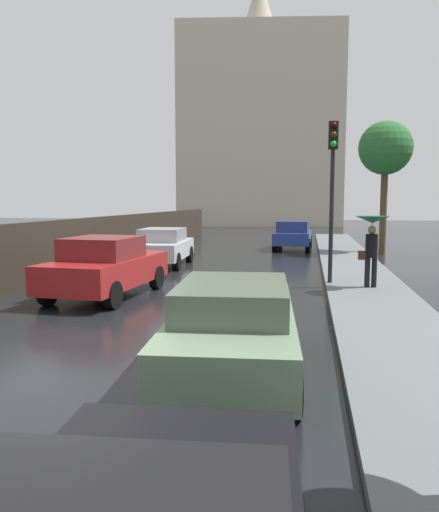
{
  "coord_description": "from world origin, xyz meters",
  "views": [
    {
      "loc": [
        3.49,
        -5.89,
        2.47
      ],
      "look_at": [
        1.35,
        6.2,
        1.11
      ],
      "focal_mm": 35.21,
      "sensor_mm": 36.0,
      "label": 1
    }
  ],
  "objects_px": {
    "car_blue_behind_camera": "(293,235)",
    "pedestrian_with_umbrella_far": "(372,233)",
    "car_red_far_ahead": "(106,267)",
    "car_green_far_lane": "(234,324)",
    "car_white_mid_road": "(163,246)",
    "street_tree_near": "(385,150)",
    "traffic_light": "(332,172)"
  },
  "relations": [
    {
      "from": "car_white_mid_road",
      "to": "traffic_light",
      "type": "bearing_deg",
      "value": 144.87
    },
    {
      "from": "car_blue_behind_camera",
      "to": "traffic_light",
      "type": "bearing_deg",
      "value": -80.81
    },
    {
      "from": "car_red_far_ahead",
      "to": "pedestrian_with_umbrella_far",
      "type": "bearing_deg",
      "value": -160.66
    },
    {
      "from": "car_green_far_lane",
      "to": "traffic_light",
      "type": "height_order",
      "value": "traffic_light"
    },
    {
      "from": "pedestrian_with_umbrella_far",
      "to": "traffic_light",
      "type": "distance_m",
      "value": 2.04
    },
    {
      "from": "car_blue_behind_camera",
      "to": "car_green_far_lane",
      "type": "bearing_deg",
      "value": -88.7
    },
    {
      "from": "car_green_far_lane",
      "to": "street_tree_near",
      "type": "relative_size",
      "value": 0.78
    },
    {
      "from": "car_red_far_ahead",
      "to": "traffic_light",
      "type": "xyz_separation_m",
      "value": [
        5.74,
        2.42,
        2.46
      ]
    },
    {
      "from": "car_green_far_lane",
      "to": "pedestrian_with_umbrella_far",
      "type": "distance_m",
      "value": 7.5
    },
    {
      "from": "car_white_mid_road",
      "to": "car_blue_behind_camera",
      "type": "height_order",
      "value": "car_blue_behind_camera"
    },
    {
      "from": "traffic_light",
      "to": "street_tree_near",
      "type": "distance_m",
      "value": 9.99
    },
    {
      "from": "car_white_mid_road",
      "to": "car_red_far_ahead",
      "type": "distance_m",
      "value": 6.23
    },
    {
      "from": "car_white_mid_road",
      "to": "car_blue_behind_camera",
      "type": "xyz_separation_m",
      "value": [
        4.67,
        7.36,
        0.01
      ]
    },
    {
      "from": "car_green_far_lane",
      "to": "pedestrian_with_umbrella_far",
      "type": "xyz_separation_m",
      "value": [
        2.69,
        6.94,
        0.88
      ]
    },
    {
      "from": "car_blue_behind_camera",
      "to": "street_tree_near",
      "type": "bearing_deg",
      "value": -19.97
    },
    {
      "from": "car_red_far_ahead",
      "to": "pedestrian_with_umbrella_far",
      "type": "distance_m",
      "value": 7.07
    },
    {
      "from": "traffic_light",
      "to": "car_red_far_ahead",
      "type": "bearing_deg",
      "value": -157.13
    },
    {
      "from": "car_red_far_ahead",
      "to": "street_tree_near",
      "type": "xyz_separation_m",
      "value": [
        8.47,
        11.91,
        3.97
      ]
    },
    {
      "from": "street_tree_near",
      "to": "car_white_mid_road",
      "type": "bearing_deg",
      "value": -147.1
    },
    {
      "from": "car_green_far_lane",
      "to": "car_blue_behind_camera",
      "type": "bearing_deg",
      "value": 84.91
    },
    {
      "from": "car_white_mid_road",
      "to": "car_red_far_ahead",
      "type": "xyz_separation_m",
      "value": [
        0.32,
        -6.22,
        0.04
      ]
    },
    {
      "from": "car_red_far_ahead",
      "to": "car_green_far_lane",
      "type": "bearing_deg",
      "value": 132.86
    },
    {
      "from": "car_white_mid_road",
      "to": "car_blue_behind_camera",
      "type": "relative_size",
      "value": 0.92
    },
    {
      "from": "car_blue_behind_camera",
      "to": "pedestrian_with_umbrella_far",
      "type": "xyz_separation_m",
      "value": [
        2.43,
        -11.74,
        0.84
      ]
    },
    {
      "from": "car_green_far_lane",
      "to": "pedestrian_with_umbrella_far",
      "type": "relative_size",
      "value": 2.44
    },
    {
      "from": "car_blue_behind_camera",
      "to": "traffic_light",
      "type": "xyz_separation_m",
      "value": [
        1.39,
        -11.16,
        2.49
      ]
    },
    {
      "from": "car_white_mid_road",
      "to": "street_tree_near",
      "type": "xyz_separation_m",
      "value": [
        8.79,
        5.69,
        4.01
      ]
    },
    {
      "from": "car_red_far_ahead",
      "to": "car_green_far_lane",
      "type": "distance_m",
      "value": 6.54
    },
    {
      "from": "car_white_mid_road",
      "to": "street_tree_near",
      "type": "distance_m",
      "value": 11.21
    },
    {
      "from": "car_green_far_lane",
      "to": "street_tree_near",
      "type": "height_order",
      "value": "street_tree_near"
    },
    {
      "from": "car_red_far_ahead",
      "to": "traffic_light",
      "type": "height_order",
      "value": "traffic_light"
    },
    {
      "from": "car_white_mid_road",
      "to": "car_red_far_ahead",
      "type": "relative_size",
      "value": 0.91
    }
  ]
}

